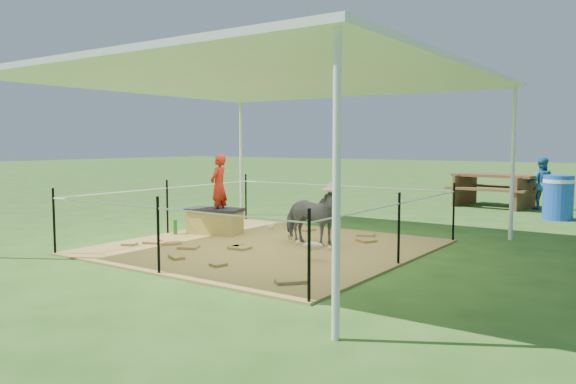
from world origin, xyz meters
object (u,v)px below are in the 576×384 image
Objects in this scene: woman at (219,180)px; green_bottle at (175,227)px; picnic_table_near at (494,190)px; distant_person at (541,183)px; pony at (310,217)px; foal at (313,244)px; trash_barrel at (558,198)px; straw_bale at (215,222)px.

green_bottle is (-0.65, -0.45, -0.84)m from woman.
woman is 0.54× the size of picnic_table_near.
woman is 1.15m from green_bottle.
green_bottle is 0.20× the size of distant_person.
green_bottle is at bearing -68.08° from woman.
pony is 7.90m from distant_person.
distant_person is (1.98, 7.64, 0.17)m from pony.
green_bottle is 8.75m from picnic_table_near.
foal is 0.87× the size of trash_barrel.
distant_person is at bearing 60.75° from green_bottle.
pony is at bearing 0.80° from straw_bale.
woman is 1.15× the size of trash_barrel.
green_bottle is at bearing 149.06° from foal.
woman is 2.85m from foal.
green_bottle is at bearing -106.65° from picnic_table_near.
picnic_table_near is (2.89, 7.59, 0.19)m from straw_bale.
pony is 1.20m from foal.
picnic_table_near is (0.87, 7.57, -0.06)m from pony.
picnic_table_near is (3.44, 8.04, 0.27)m from green_bottle.
pony is 7.62m from picnic_table_near.
green_bottle is 8.19m from trash_barrel.
pony is at bearing -114.84° from trash_barrel.
picnic_table_near is at bearing 66.87° from green_bottle.
trash_barrel is (2.68, 5.80, -0.00)m from pony.
straw_bale is 0.96× the size of trash_barrel.
pony is at bearing 64.75° from distant_person.
green_bottle is at bearing 50.05° from distant_person.
picnic_table_near is (0.20, 8.53, 0.16)m from foal.
woman is 1.03× the size of pony.
green_bottle is 2.63m from pony.
woman is at bearing 91.98° from pony.
distant_person reaches higher than green_bottle.
picnic_table_near is 1.14m from distant_person.
woman is 8.11m from picnic_table_near.
trash_barrel is at bearing -23.69° from pony.
green_bottle is at bearing -140.71° from straw_bale.
picnic_table_near reaches higher than green_bottle.
pony reaches higher than straw_bale.
distant_person is (3.90, 7.67, -0.35)m from woman.
foal is 0.64× the size of distant_person.
straw_bale is 3.60× the size of green_bottle.
trash_barrel is at bearing 128.96° from woman.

